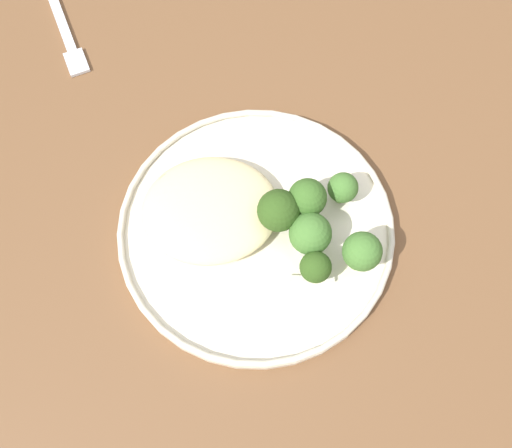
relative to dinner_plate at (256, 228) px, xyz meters
name	(u,v)px	position (x,y,z in m)	size (l,w,h in m)	color
ground	(244,364)	(0.03, 0.02, -0.75)	(6.00, 6.00, 0.00)	#2D2B28
wooden_dining_table	(232,276)	(0.03, 0.02, -0.09)	(1.40, 1.00, 0.74)	brown
dinner_plate	(256,228)	(0.00, 0.00, 0.00)	(0.29, 0.29, 0.02)	beige
noodle_bed	(210,209)	(0.05, -0.02, 0.02)	(0.14, 0.12, 0.03)	beige
seared_scallop_large_seared	(199,213)	(0.06, -0.02, 0.01)	(0.02, 0.02, 0.01)	#E5C689
seared_scallop_rear_pale	(212,242)	(0.05, 0.02, 0.01)	(0.02, 0.02, 0.01)	beige
seared_scallop_half_hidden	(170,185)	(0.09, -0.05, 0.01)	(0.02, 0.02, 0.01)	beige
seared_scallop_tilted_round	(252,189)	(0.00, -0.04, 0.01)	(0.04, 0.04, 0.01)	#E5C689
broccoli_floret_tall_stalk	(307,198)	(-0.05, -0.01, 0.04)	(0.04, 0.04, 0.06)	#7A994C
broccoli_floret_right_tilted	(310,231)	(-0.05, 0.02, 0.03)	(0.04, 0.04, 0.05)	#89A356
broccoli_floret_small_sprig	(279,211)	(-0.02, 0.00, 0.04)	(0.04, 0.04, 0.06)	#89A356
broccoli_floret_beside_noodles	(315,267)	(-0.05, 0.06, 0.03)	(0.03, 0.03, 0.04)	#89A356
broccoli_floret_split_head	(362,252)	(-0.10, 0.05, 0.04)	(0.04, 0.04, 0.06)	#89A356
broccoli_floret_near_rim	(343,188)	(-0.09, -0.03, 0.03)	(0.03, 0.03, 0.04)	#7A994C
onion_sliver_pale_crescent	(312,279)	(-0.05, 0.06, 0.01)	(0.05, 0.01, 0.00)	silver
onion_sliver_short_strip	(302,252)	(-0.05, 0.03, 0.01)	(0.05, 0.01, 0.00)	silver
dinner_fork	(62,23)	(0.23, -0.30, -0.01)	(0.08, 0.18, 0.00)	silver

